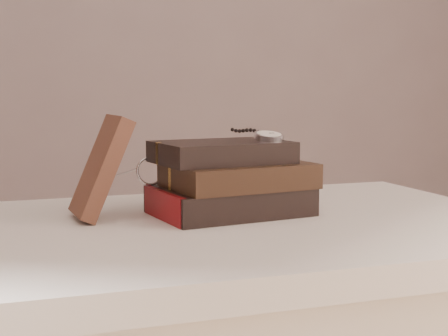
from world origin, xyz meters
name	(u,v)px	position (x,y,z in m)	size (l,w,h in m)	color
table	(206,282)	(0.00, 0.35, 0.66)	(1.00, 0.60, 0.75)	silver
book_stack	(231,180)	(0.06, 0.40, 0.80)	(0.26, 0.19, 0.12)	black
journal	(101,167)	(-0.14, 0.43, 0.83)	(0.02, 0.10, 0.16)	#3D2017
pocket_watch	(267,135)	(0.12, 0.40, 0.88)	(0.05, 0.15, 0.02)	silver
eyeglasses	(163,170)	(-0.04, 0.47, 0.82)	(0.11, 0.13, 0.05)	silver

